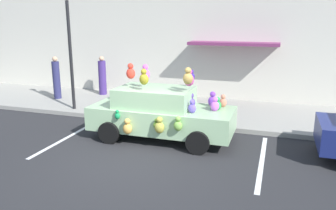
# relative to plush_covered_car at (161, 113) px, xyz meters

# --- Properties ---
(ground_plane) EXTENTS (60.00, 60.00, 0.00)m
(ground_plane) POSITION_rel_plush_covered_car_xyz_m (-0.11, -1.76, -0.81)
(ground_plane) COLOR #262628
(sidewalk) EXTENTS (24.00, 4.00, 0.15)m
(sidewalk) POSITION_rel_plush_covered_car_xyz_m (-0.11, 3.24, -0.74)
(sidewalk) COLOR gray
(sidewalk) RESTS_ON ground
(storefront_building) EXTENTS (24.00, 1.25, 6.40)m
(storefront_building) POSITION_rel_plush_covered_car_xyz_m (-0.10, 5.39, 2.38)
(storefront_building) COLOR beige
(storefront_building) RESTS_ON ground
(parking_stripe_front) EXTENTS (0.12, 3.60, 0.01)m
(parking_stripe_front) POSITION_rel_plush_covered_car_xyz_m (2.99, -0.76, -0.81)
(parking_stripe_front) COLOR silver
(parking_stripe_front) RESTS_ON ground
(parking_stripe_rear) EXTENTS (0.12, 3.60, 0.01)m
(parking_stripe_rear) POSITION_rel_plush_covered_car_xyz_m (-2.73, -0.76, -0.81)
(parking_stripe_rear) COLOR silver
(parking_stripe_rear) RESTS_ON ground
(plush_covered_car) EXTENTS (4.22, 1.99, 2.25)m
(plush_covered_car) POSITION_rel_plush_covered_car_xyz_m (0.00, 0.00, 0.00)
(plush_covered_car) COLOR #9DC493
(plush_covered_car) RESTS_ON ground
(teddy_bear_on_sidewalk) EXTENTS (0.37, 0.31, 0.71)m
(teddy_bear_on_sidewalk) POSITION_rel_plush_covered_car_xyz_m (-0.95, 1.92, -0.33)
(teddy_bear_on_sidewalk) COLOR brown
(teddy_bear_on_sidewalk) RESTS_ON sidewalk
(street_lamp_post) EXTENTS (0.28, 0.28, 4.27)m
(street_lamp_post) POSITION_rel_plush_covered_car_xyz_m (-4.16, 1.74, 1.92)
(street_lamp_post) COLOR black
(street_lamp_post) RESTS_ON sidewalk
(pedestrian_near_shopfront) EXTENTS (0.31, 0.31, 1.82)m
(pedestrian_near_shopfront) POSITION_rel_plush_covered_car_xyz_m (-5.86, 3.05, 0.20)
(pedestrian_near_shopfront) COLOR navy
(pedestrian_near_shopfront) RESTS_ON sidewalk
(pedestrian_walking_past) EXTENTS (0.35, 0.35, 1.75)m
(pedestrian_walking_past) POSITION_rel_plush_covered_car_xyz_m (-4.39, 4.41, 0.15)
(pedestrian_walking_past) COLOR #3E2970
(pedestrian_walking_past) RESTS_ON sidewalk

